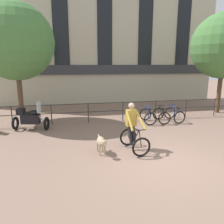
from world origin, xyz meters
TOP-DOWN VIEW (x-y plane):
  - ground_plane at (0.00, 0.00)m, footprint 60.00×60.00m
  - canal_railing at (-0.00, 5.20)m, footprint 15.05×0.05m
  - building_facade at (0.00, 10.99)m, footprint 18.00×0.72m
  - cyclist_with_bike at (-0.67, 1.19)m, footprint 0.83×1.25m
  - dog at (-1.84, 1.01)m, footprint 0.31×1.00m
  - parked_motorcycle at (-4.66, 4.49)m, footprint 1.71×0.98m
  - parked_bicycle_near_lamp at (1.19, 4.54)m, footprint 0.79×1.18m
  - parked_bicycle_mid_left at (1.95, 4.54)m, footprint 0.79×1.18m
  - parked_bicycle_mid_right at (2.72, 4.54)m, footprint 0.68×1.12m
  - tree_canalside_left at (-5.36, 6.25)m, footprint 3.87×3.87m
  - tree_canalside_right at (6.45, 6.00)m, footprint 3.91×3.91m

SIDE VIEW (x-z plane):
  - ground_plane at x=0.00m, z-range 0.00..0.00m
  - parked_bicycle_near_lamp at x=1.19m, z-range -0.07..0.79m
  - parked_bicycle_mid_left at x=1.95m, z-range -0.07..0.79m
  - parked_bicycle_mid_right at x=2.72m, z-range -0.07..0.79m
  - dog at x=-1.84m, z-range 0.12..0.74m
  - parked_motorcycle at x=-4.66m, z-range -0.11..1.24m
  - canal_railing at x=0.00m, z-range 0.18..1.23m
  - cyclist_with_bike at x=-0.67m, z-range -0.09..1.61m
  - tree_canalside_right at x=6.45m, z-range 1.06..7.12m
  - tree_canalside_left at x=-5.36m, z-range 1.09..7.15m
  - building_facade at x=0.00m, z-range -0.02..9.66m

